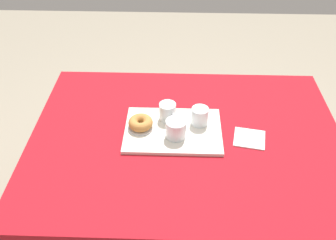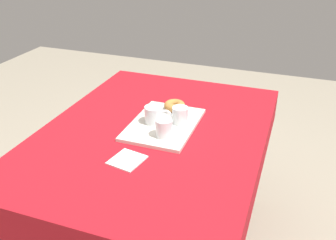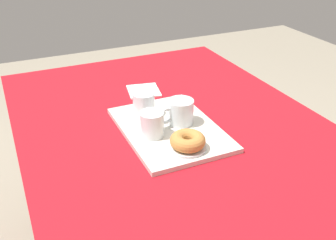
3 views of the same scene
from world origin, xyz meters
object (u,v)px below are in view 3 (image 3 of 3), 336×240
(water_glass_far, at_px, (152,125))
(donut_plate_left, at_px, (188,148))
(tea_mug_left, at_px, (180,112))
(serving_tray, at_px, (170,129))
(sugar_donut_left, at_px, (188,141))
(dining_table, at_px, (171,144))
(paper_napkin, at_px, (144,91))
(water_glass_near, at_px, (144,105))

(water_glass_far, distance_m, donut_plate_left, 0.14)
(tea_mug_left, height_order, water_glass_far, tea_mug_left)
(serving_tray, distance_m, sugar_donut_left, 0.15)
(dining_table, relative_size, paper_napkin, 10.39)
(paper_napkin, bearing_deg, tea_mug_left, -178.71)
(donut_plate_left, bearing_deg, dining_table, -10.24)
(donut_plate_left, bearing_deg, sugar_donut_left, 0.00)
(tea_mug_left, height_order, paper_napkin, tea_mug_left)
(dining_table, distance_m, tea_mug_left, 0.15)
(water_glass_near, height_order, sugar_donut_left, water_glass_near)
(tea_mug_left, distance_m, sugar_donut_left, 0.16)
(tea_mug_left, height_order, water_glass_near, tea_mug_left)
(dining_table, relative_size, tea_mug_left, 10.45)
(water_glass_far, height_order, donut_plate_left, water_glass_far)
(serving_tray, relative_size, donut_plate_left, 3.74)
(water_glass_near, distance_m, paper_napkin, 0.23)
(dining_table, bearing_deg, paper_napkin, -1.12)
(water_glass_near, bearing_deg, donut_plate_left, -171.43)
(serving_tray, xyz_separation_m, tea_mug_left, (0.01, -0.04, 0.05))
(dining_table, relative_size, sugar_donut_left, 12.70)
(paper_napkin, bearing_deg, sugar_donut_left, 174.98)
(serving_tray, bearing_deg, paper_napkin, -6.22)
(donut_plate_left, xyz_separation_m, sugar_donut_left, (0.00, 0.00, 0.02))
(serving_tray, xyz_separation_m, donut_plate_left, (-0.14, 0.01, 0.01))
(donut_plate_left, xyz_separation_m, paper_napkin, (0.47, -0.04, -0.02))
(sugar_donut_left, distance_m, paper_napkin, 0.47)
(tea_mug_left, distance_m, water_glass_far, 0.12)
(sugar_donut_left, xyz_separation_m, paper_napkin, (0.47, -0.04, -0.04))
(water_glass_near, distance_m, sugar_donut_left, 0.26)
(dining_table, height_order, serving_tray, serving_tray)
(donut_plate_left, bearing_deg, paper_napkin, -5.02)
(donut_plate_left, bearing_deg, water_glass_far, 30.18)
(dining_table, distance_m, serving_tray, 0.12)
(water_glass_far, relative_size, donut_plate_left, 0.71)
(tea_mug_left, relative_size, paper_napkin, 0.99)
(tea_mug_left, bearing_deg, dining_table, 14.96)
(sugar_donut_left, height_order, paper_napkin, sugar_donut_left)
(dining_table, xyz_separation_m, paper_napkin, (0.27, -0.01, 0.09))
(water_glass_near, relative_size, paper_napkin, 0.62)
(water_glass_near, xyz_separation_m, donut_plate_left, (-0.26, -0.04, -0.03))
(water_glass_near, xyz_separation_m, paper_napkin, (0.21, -0.08, -0.05))
(donut_plate_left, distance_m, paper_napkin, 0.47)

